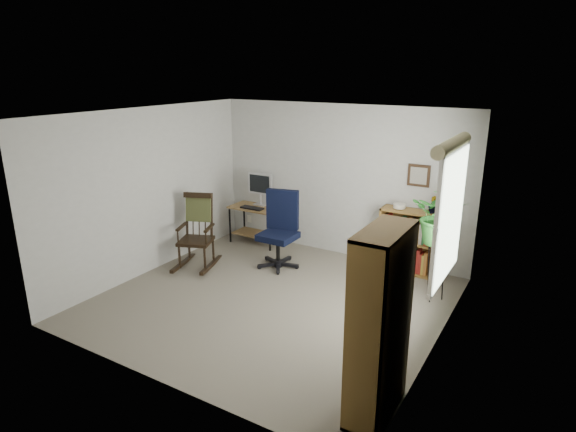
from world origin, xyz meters
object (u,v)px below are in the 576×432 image
Objects in this scene: desk at (256,225)px; low_bookshelf at (410,242)px; rocking_chair at (195,231)px; tall_bookshelf at (379,326)px; office_chair at (278,230)px.

low_bookshelf reaches higher than desk.
tall_bookshelf is (3.52, -1.69, 0.29)m from rocking_chair.
low_bookshelf is (2.65, 0.12, 0.15)m from desk.
rocking_chair is 1.19× the size of low_bookshelf.
low_bookshelf is (1.77, 0.83, -0.11)m from office_chair.
office_chair is 1.24m from rocking_chair.
office_chair is at bearing -154.80° from low_bookshelf.
office_chair is 3.38m from tall_bookshelf.
desk is 0.52× the size of tall_bookshelf.
tall_bookshelf is (3.33, -3.03, 0.53)m from desk.
rocking_chair is 3.92m from tall_bookshelf.
tall_bookshelf reaches higher than rocking_chair.
rocking_chair is at bearing -98.17° from desk.
office_chair is 1.24× the size of low_bookshelf.
tall_bookshelf reaches higher than desk.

